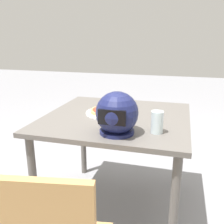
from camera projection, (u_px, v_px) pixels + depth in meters
name	position (u px, v px, depth m)	size (l,w,h in m)	color
ground_plane	(116.00, 206.00, 1.97)	(14.00, 14.00, 0.00)	gray
dining_table	(117.00, 128.00, 1.79)	(0.98, 0.95, 0.74)	#5B5651
pizza_plate	(107.00, 113.00, 1.81)	(0.31, 0.31, 0.01)	white
pizza	(107.00, 110.00, 1.81)	(0.24, 0.24, 0.06)	tan
motorcycle_helmet	(117.00, 114.00, 1.41)	(0.24, 0.24, 0.24)	#191E4C
drinking_glass	(157.00, 122.00, 1.43)	(0.07, 0.07, 0.13)	silver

